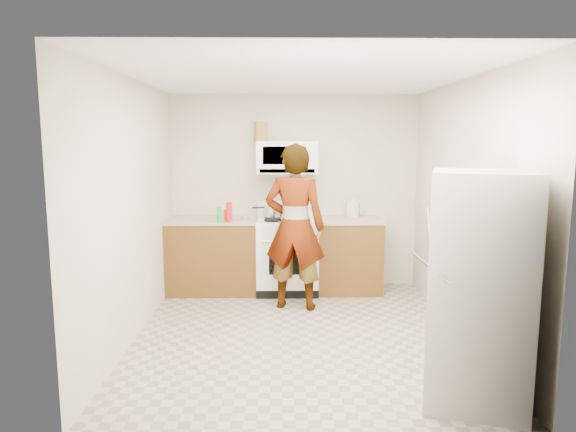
{
  "coord_description": "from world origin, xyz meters",
  "views": [
    {
      "loc": [
        -0.19,
        -4.89,
        1.91
      ],
      "look_at": [
        -0.1,
        0.55,
        1.11
      ],
      "focal_mm": 32.0,
      "sensor_mm": 36.0,
      "label": 1
    }
  ],
  "objects_px": {
    "person": "(295,227)",
    "kettle": "(353,209)",
    "microwave": "(287,157)",
    "saucepan": "(273,211)",
    "gas_range": "(287,254)",
    "fridge": "(479,289)"
  },
  "relations": [
    {
      "from": "microwave",
      "to": "fridge",
      "type": "relative_size",
      "value": 0.45
    },
    {
      "from": "person",
      "to": "saucepan",
      "type": "height_order",
      "value": "person"
    },
    {
      "from": "microwave",
      "to": "saucepan",
      "type": "height_order",
      "value": "microwave"
    },
    {
      "from": "fridge",
      "to": "saucepan",
      "type": "distance_m",
      "value": 3.29
    },
    {
      "from": "gas_range",
      "to": "person",
      "type": "height_order",
      "value": "person"
    },
    {
      "from": "fridge",
      "to": "saucepan",
      "type": "bearing_deg",
      "value": 135.74
    },
    {
      "from": "saucepan",
      "to": "microwave",
      "type": "bearing_deg",
      "value": 8.65
    },
    {
      "from": "kettle",
      "to": "saucepan",
      "type": "bearing_deg",
      "value": -149.74
    },
    {
      "from": "fridge",
      "to": "saucepan",
      "type": "height_order",
      "value": "fridge"
    },
    {
      "from": "person",
      "to": "saucepan",
      "type": "xyz_separation_m",
      "value": [
        -0.26,
        0.76,
        0.08
      ]
    },
    {
      "from": "person",
      "to": "kettle",
      "type": "bearing_deg",
      "value": -120.91
    },
    {
      "from": "gas_range",
      "to": "fridge",
      "type": "relative_size",
      "value": 0.66
    },
    {
      "from": "person",
      "to": "gas_range",
      "type": "bearing_deg",
      "value": -71.8
    },
    {
      "from": "person",
      "to": "kettle",
      "type": "relative_size",
      "value": 9.63
    },
    {
      "from": "microwave",
      "to": "person",
      "type": "bearing_deg",
      "value": -84.35
    },
    {
      "from": "gas_range",
      "to": "person",
      "type": "xyz_separation_m",
      "value": [
        0.08,
        -0.66,
        0.46
      ]
    },
    {
      "from": "fridge",
      "to": "kettle",
      "type": "distance_m",
      "value": 3.05
    },
    {
      "from": "microwave",
      "to": "person",
      "type": "relative_size",
      "value": 0.4
    },
    {
      "from": "gas_range",
      "to": "saucepan",
      "type": "xyz_separation_m",
      "value": [
        -0.18,
        0.1,
        0.53
      ]
    },
    {
      "from": "microwave",
      "to": "kettle",
      "type": "xyz_separation_m",
      "value": [
        0.86,
        0.07,
        -0.67
      ]
    },
    {
      "from": "gas_range",
      "to": "person",
      "type": "relative_size",
      "value": 0.6
    },
    {
      "from": "person",
      "to": "kettle",
      "type": "xyz_separation_m",
      "value": [
        0.78,
        0.85,
        0.09
      ]
    }
  ]
}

